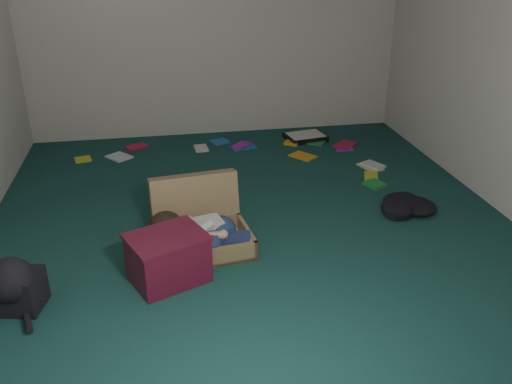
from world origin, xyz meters
name	(u,v)px	position (x,y,z in m)	size (l,w,h in m)	color
floor	(252,225)	(0.00, 0.00, 0.00)	(4.50, 4.50, 0.00)	#16403C
wall_back	(214,13)	(0.00, 2.25, 1.30)	(4.50, 4.50, 0.00)	silver
wall_front	(384,196)	(0.00, -2.25, 1.30)	(4.50, 4.50, 0.00)	silver
suitcase	(201,226)	(-0.41, -0.20, 0.14)	(0.71, 0.70, 0.47)	olive
person	(199,232)	(-0.43, -0.36, 0.18)	(0.70, 0.34, 0.29)	beige
maroon_bin	(168,258)	(-0.65, -0.62, 0.16)	(0.58, 0.52, 0.32)	#551125
backpack	(12,289)	(-1.57, -0.75, 0.13)	(0.42, 0.34, 0.25)	black
clothing_pile	(400,202)	(1.22, 0.04, 0.07)	(0.41, 0.34, 0.13)	black
paper_tray	(305,137)	(0.92, 1.84, 0.03)	(0.47, 0.38, 0.06)	black
book_scatter	(264,154)	(0.38, 1.47, 0.01)	(2.97, 1.63, 0.02)	#BFD725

